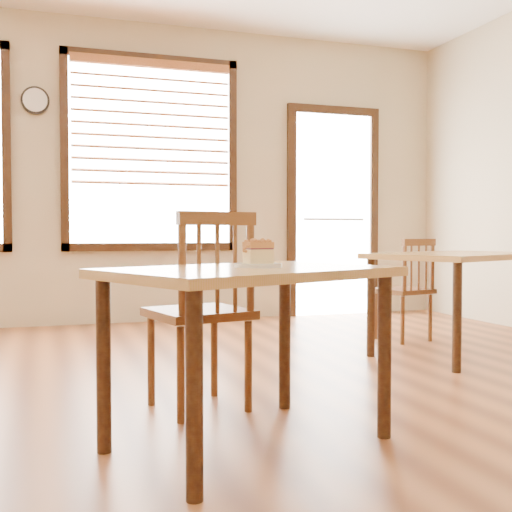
{
  "coord_description": "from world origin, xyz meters",
  "views": [
    {
      "loc": [
        -0.73,
        -2.48,
        0.89
      ],
      "look_at": [
        0.13,
        0.13,
        0.8
      ],
      "focal_mm": 45.0,
      "sensor_mm": 36.0,
      "label": 1
    }
  ],
  "objects_px": {
    "plate": "(258,265)",
    "cake_slice": "(258,251)",
    "cafe_table_second": "(458,265)",
    "cafe_table_main": "(249,292)",
    "cafe_chair_main": "(203,310)",
    "wall_clock": "(35,100)",
    "cafe_chair_second": "(406,289)"
  },
  "relations": [
    {
      "from": "wall_clock",
      "to": "cafe_chair_main",
      "type": "xyz_separation_m",
      "value": [
        0.82,
        -3.31,
        -1.64
      ]
    },
    {
      "from": "wall_clock",
      "to": "plate",
      "type": "relative_size",
      "value": 1.29
    },
    {
      "from": "cafe_table_second",
      "to": "cake_slice",
      "type": "distance_m",
      "value": 2.5
    },
    {
      "from": "cafe_chair_main",
      "to": "cafe_chair_second",
      "type": "relative_size",
      "value": 1.17
    },
    {
      "from": "wall_clock",
      "to": "cafe_table_second",
      "type": "bearing_deg",
      "value": -39.21
    },
    {
      "from": "plate",
      "to": "cake_slice",
      "type": "distance_m",
      "value": 0.06
    },
    {
      "from": "cafe_chair_main",
      "to": "plate",
      "type": "height_order",
      "value": "cafe_chair_main"
    },
    {
      "from": "cake_slice",
      "to": "cafe_table_main",
      "type": "bearing_deg",
      "value": -156.84
    },
    {
      "from": "cafe_table_main",
      "to": "cake_slice",
      "type": "relative_size",
      "value": 10.54
    },
    {
      "from": "cafe_chair_main",
      "to": "cafe_table_main",
      "type": "bearing_deg",
      "value": 83.29
    },
    {
      "from": "cake_slice",
      "to": "wall_clock",
      "type": "bearing_deg",
      "value": 97.81
    },
    {
      "from": "cafe_table_second",
      "to": "cafe_chair_second",
      "type": "distance_m",
      "value": 0.67
    },
    {
      "from": "cafe_chair_second",
      "to": "cake_slice",
      "type": "height_order",
      "value": "cake_slice"
    },
    {
      "from": "cafe_table_second",
      "to": "plate",
      "type": "relative_size",
      "value": 7.39
    },
    {
      "from": "wall_clock",
      "to": "cake_slice",
      "type": "distance_m",
      "value": 4.18
    },
    {
      "from": "wall_clock",
      "to": "cafe_table_second",
      "type": "xyz_separation_m",
      "value": [
        2.97,
        -2.42,
        -1.49
      ]
    },
    {
      "from": "cafe_chair_main",
      "to": "cake_slice",
      "type": "distance_m",
      "value": 0.64
    },
    {
      "from": "cafe_table_main",
      "to": "cafe_chair_main",
      "type": "distance_m",
      "value": 0.59
    },
    {
      "from": "cafe_table_second",
      "to": "cake_slice",
      "type": "bearing_deg",
      "value": -166.78
    },
    {
      "from": "wall_clock",
      "to": "cake_slice",
      "type": "xyz_separation_m",
      "value": [
        0.93,
        -3.86,
        -1.33
      ]
    },
    {
      "from": "plate",
      "to": "cake_slice",
      "type": "bearing_deg",
      "value": -170.91
    },
    {
      "from": "cafe_chair_main",
      "to": "wall_clock",
      "type": "bearing_deg",
      "value": -88.96
    },
    {
      "from": "plate",
      "to": "wall_clock",
      "type": "bearing_deg",
      "value": 103.56
    },
    {
      "from": "wall_clock",
      "to": "cafe_table_main",
      "type": "xyz_separation_m",
      "value": [
        0.88,
        -3.88,
        -1.5
      ]
    },
    {
      "from": "cafe_chair_second",
      "to": "cake_slice",
      "type": "distance_m",
      "value": 2.9
    },
    {
      "from": "cafe_table_second",
      "to": "wall_clock",
      "type": "bearing_deg",
      "value": 118.86
    },
    {
      "from": "plate",
      "to": "cafe_table_second",
      "type": "bearing_deg",
      "value": 35.16
    },
    {
      "from": "cafe_table_main",
      "to": "plate",
      "type": "relative_size",
      "value": 6.75
    },
    {
      "from": "cafe_chair_second",
      "to": "cake_slice",
      "type": "xyz_separation_m",
      "value": [
        -1.99,
        -2.07,
        0.38
      ]
    },
    {
      "from": "wall_clock",
      "to": "cafe_table_second",
      "type": "height_order",
      "value": "wall_clock"
    },
    {
      "from": "cafe_table_second",
      "to": "plate",
      "type": "height_order",
      "value": "plate"
    },
    {
      "from": "cafe_chair_second",
      "to": "cafe_chair_main",
      "type": "bearing_deg",
      "value": 22.48
    }
  ]
}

